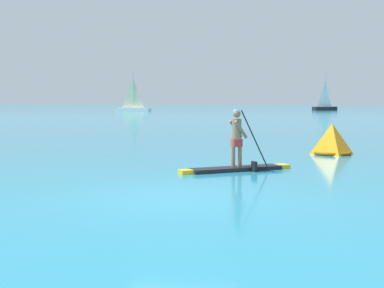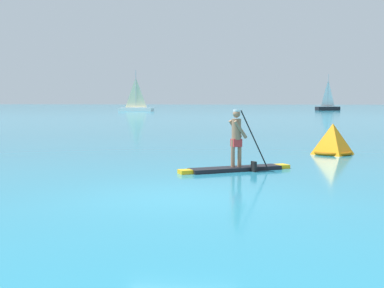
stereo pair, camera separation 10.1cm
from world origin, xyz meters
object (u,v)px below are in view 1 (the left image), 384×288
Objects in this scene: paddleboarder_mid_center at (237,157)px; sailboat_right_horizon at (325,106)px; race_marker_buoy at (332,141)px; sailboat_left_horizon at (133,106)px.

sailboat_right_horizon is at bearing 50.98° from paddleboarder_mid_center.
sailboat_left_horizon is (-25.16, 70.49, 0.35)m from race_marker_buoy.
race_marker_buoy is 74.84m from sailboat_left_horizon.
sailboat_left_horizon is at bearing 75.68° from paddleboarder_mid_center.
paddleboarder_mid_center is 0.42× the size of sailboat_left_horizon.
sailboat_left_horizon reaches higher than paddleboarder_mid_center.
sailboat_right_horizon reaches higher than paddleboarder_mid_center.
race_marker_buoy is 0.19× the size of sailboat_left_horizon.
paddleboarder_mid_center is 0.45× the size of sailboat_right_horizon.
race_marker_buoy is at bearing 25.75° from paddleboarder_mid_center.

